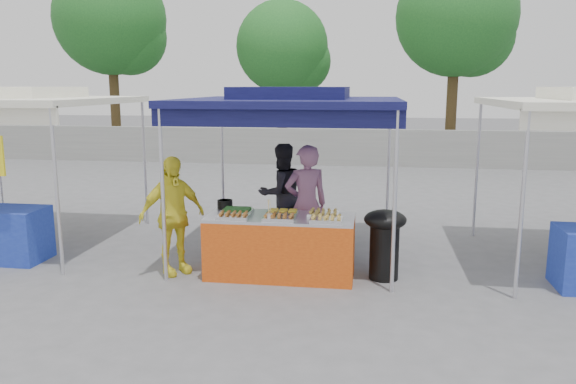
# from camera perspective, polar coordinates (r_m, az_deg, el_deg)

# --- Properties ---
(ground_plane) EXTENTS (80.00, 80.00, 0.00)m
(ground_plane) POSITION_cam_1_polar(r_m,az_deg,el_deg) (7.94, -0.65, -8.28)
(ground_plane) COLOR slate
(back_wall) EXTENTS (40.00, 0.25, 1.20)m
(back_wall) POSITION_cam_1_polar(r_m,az_deg,el_deg) (18.55, 4.77, 4.56)
(back_wall) COLOR gray
(back_wall) RESTS_ON ground_plane
(main_canopy) EXTENTS (3.20, 3.20, 2.57)m
(main_canopy) POSITION_cam_1_polar(r_m,az_deg,el_deg) (8.46, 0.38, 9.28)
(main_canopy) COLOR silver
(main_canopy) RESTS_ON ground_plane
(neighbor_stall_left) EXTENTS (3.20, 3.20, 2.57)m
(neighbor_stall_left) POSITION_cam_1_polar(r_m,az_deg,el_deg) (9.85, -26.92, 3.84)
(neighbor_stall_left) COLOR silver
(neighbor_stall_left) RESTS_ON ground_plane
(tree_0) EXTENTS (4.14, 4.14, 7.11)m
(tree_0) POSITION_cam_1_polar(r_m,az_deg,el_deg) (22.84, -17.18, 16.01)
(tree_0) COLOR #47351B
(tree_0) RESTS_ON ground_plane
(tree_1) EXTENTS (3.34, 3.24, 5.57)m
(tree_1) POSITION_cam_1_polar(r_m,az_deg,el_deg) (20.50, -0.16, 14.16)
(tree_1) COLOR #47351B
(tree_1) RESTS_ON ground_plane
(tree_2) EXTENTS (3.99, 3.99, 6.85)m
(tree_2) POSITION_cam_1_polar(r_m,az_deg,el_deg) (20.39, 17.10, 16.21)
(tree_2) COLOR #47351B
(tree_2) RESTS_ON ground_plane
(vendor_table) EXTENTS (2.00, 0.80, 0.85)m
(vendor_table) POSITION_cam_1_polar(r_m,az_deg,el_deg) (7.71, -0.77, -5.53)
(vendor_table) COLOR #D54D13
(vendor_table) RESTS_ON ground_plane
(food_tray_fl) EXTENTS (0.42, 0.30, 0.07)m
(food_tray_fl) POSITION_cam_1_polar(r_m,az_deg,el_deg) (7.49, -5.56, -2.45)
(food_tray_fl) COLOR silver
(food_tray_fl) RESTS_ON vendor_table
(food_tray_fm) EXTENTS (0.42, 0.30, 0.07)m
(food_tray_fm) POSITION_cam_1_polar(r_m,az_deg,el_deg) (7.36, -0.89, -2.62)
(food_tray_fm) COLOR silver
(food_tray_fm) RESTS_ON vendor_table
(food_tray_fr) EXTENTS (0.42, 0.30, 0.07)m
(food_tray_fr) POSITION_cam_1_polar(r_m,az_deg,el_deg) (7.29, 3.91, -2.78)
(food_tray_fr) COLOR silver
(food_tray_fr) RESTS_ON vendor_table
(food_tray_bl) EXTENTS (0.42, 0.30, 0.07)m
(food_tray_bl) POSITION_cam_1_polar(r_m,az_deg,el_deg) (7.79, -5.20, -1.92)
(food_tray_bl) COLOR silver
(food_tray_bl) RESTS_ON vendor_table
(food_tray_bm) EXTENTS (0.42, 0.30, 0.07)m
(food_tray_bm) POSITION_cam_1_polar(r_m,az_deg,el_deg) (7.69, -0.48, -2.04)
(food_tray_bm) COLOR silver
(food_tray_bm) RESTS_ON vendor_table
(food_tray_br) EXTENTS (0.42, 0.30, 0.07)m
(food_tray_br) POSITION_cam_1_polar(r_m,az_deg,el_deg) (7.60, 3.62, -2.21)
(food_tray_br) COLOR silver
(food_tray_br) RESTS_ON vendor_table
(cooking_pot) EXTENTS (0.22, 0.22, 0.13)m
(cooking_pot) POSITION_cam_1_polar(r_m,az_deg,el_deg) (8.09, -6.42, -1.26)
(cooking_pot) COLOR black
(cooking_pot) RESTS_ON vendor_table
(skewer_cup) EXTENTS (0.08, 0.08, 0.10)m
(skewer_cup) POSITION_cam_1_polar(r_m,az_deg,el_deg) (7.31, -1.89, -2.60)
(skewer_cup) COLOR silver
(skewer_cup) RESTS_ON vendor_table
(wok_burner) EXTENTS (0.57, 0.57, 0.96)m
(wok_burner) POSITION_cam_1_polar(r_m,az_deg,el_deg) (7.69, 9.79, -4.64)
(wok_burner) COLOR black
(wok_burner) RESTS_ON ground_plane
(crate_left) EXTENTS (0.50, 0.35, 0.30)m
(crate_left) POSITION_cam_1_polar(r_m,az_deg,el_deg) (8.47, -3.77, -6.00)
(crate_left) COLOR #152AB2
(crate_left) RESTS_ON ground_plane
(crate_right) EXTENTS (0.56, 0.39, 0.33)m
(crate_right) POSITION_cam_1_polar(r_m,az_deg,el_deg) (8.42, 1.51, -5.97)
(crate_right) COLOR #152AB2
(crate_right) RESTS_ON ground_plane
(crate_stacked) EXTENTS (0.53, 0.37, 0.32)m
(crate_stacked) POSITION_cam_1_polar(r_m,az_deg,el_deg) (8.33, 1.52, -3.81)
(crate_stacked) COLOR #152AB2
(crate_stacked) RESTS_ON crate_right
(vendor_woman) EXTENTS (0.75, 0.63, 1.75)m
(vendor_woman) POSITION_cam_1_polar(r_m,az_deg,el_deg) (8.22, 1.85, -1.27)
(vendor_woman) COLOR #976085
(vendor_woman) RESTS_ON ground_plane
(helper_man) EXTENTS (1.02, 0.98, 1.66)m
(helper_man) POSITION_cam_1_polar(r_m,az_deg,el_deg) (9.30, -0.67, -0.14)
(helper_man) COLOR black
(helper_man) RESTS_ON ground_plane
(customer_person) EXTENTS (0.96, 0.98, 1.65)m
(customer_person) POSITION_cam_1_polar(r_m,az_deg,el_deg) (7.90, -11.68, -2.37)
(customer_person) COLOR yellow
(customer_person) RESTS_ON ground_plane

